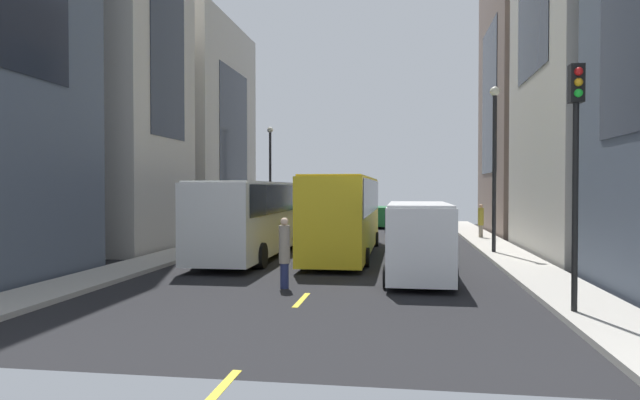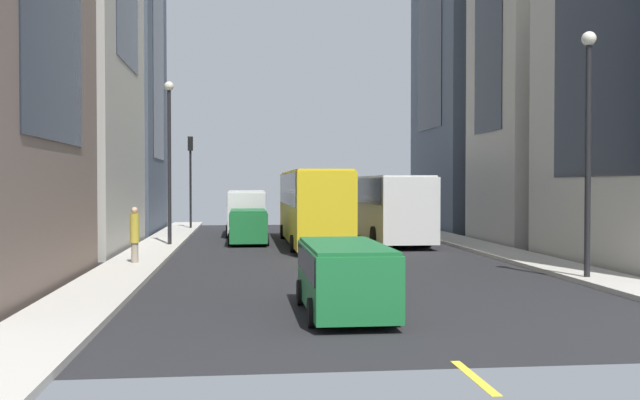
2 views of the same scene
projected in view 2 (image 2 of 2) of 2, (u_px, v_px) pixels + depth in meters
name	position (u px, v px, depth m)	size (l,w,h in m)	color
ground_plane	(322.00, 251.00, 31.89)	(40.92, 40.92, 0.00)	black
sidewalk_west	(484.00, 247.00, 32.70)	(2.06, 44.00, 0.15)	#B2ADA3
sidewalk_east	(152.00, 251.00, 31.08)	(2.06, 44.00, 0.15)	#B2ADA3
lane_stripe_0	(290.00, 224.00, 52.76)	(0.16, 2.00, 0.01)	yellow
lane_stripe_1	(297.00, 230.00, 45.81)	(0.16, 2.00, 0.01)	yellow
lane_stripe_2	(307.00, 239.00, 38.85)	(0.16, 2.00, 0.01)	yellow
lane_stripe_3	(322.00, 251.00, 31.89)	(0.16, 2.00, 0.01)	yellow
lane_stripe_4	(344.00, 269.00, 24.94)	(0.16, 2.00, 0.01)	yellow
lane_stripe_5	(384.00, 302.00, 17.98)	(0.16, 2.00, 0.01)	yellow
lane_stripe_6	(474.00, 377.00, 11.02)	(0.16, 2.00, 0.01)	yellow
building_west_0	(503.00, 8.00, 47.13)	(9.95, 10.47, 29.05)	#4C5666
building_east_0	(96.00, 69.00, 44.09)	(7.62, 10.12, 20.07)	#4C5666
city_bus_white	(386.00, 203.00, 37.02)	(2.81, 11.34, 3.35)	silver
streetcar_yellow	(312.00, 201.00, 35.13)	(2.70, 12.63, 3.59)	yellow
delivery_van_white	(246.00, 209.00, 41.38)	(2.25, 5.89, 2.58)	white
car_green_0	(248.00, 224.00, 35.47)	(1.96, 4.31, 1.70)	#1E7238
car_green_1	(344.00, 273.00, 16.34)	(1.95, 4.55, 1.62)	#1E7238
pedestrian_crossing_mid	(313.00, 213.00, 44.16)	(0.35, 0.35, 2.18)	navy
pedestrian_crossing_near	(135.00, 233.00, 25.72)	(0.34, 0.34, 2.00)	gray
traffic_light_near_corner	(190.00, 164.00, 46.03)	(0.32, 0.44, 5.85)	black
streetlamp_near	(588.00, 128.00, 21.72)	(0.44, 0.44, 7.43)	black
streetlamp_far	(169.00, 146.00, 33.48)	(0.44, 0.44, 7.60)	black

